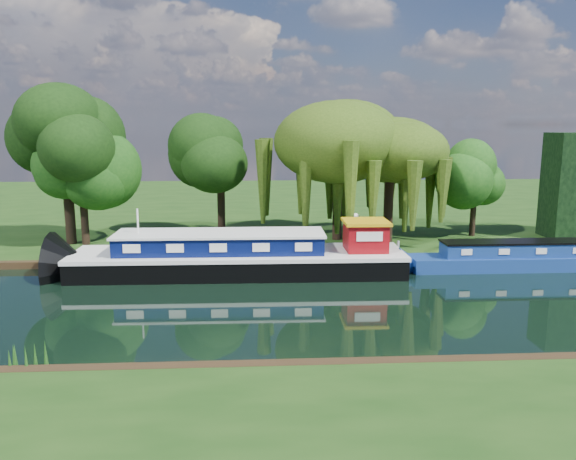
{
  "coord_description": "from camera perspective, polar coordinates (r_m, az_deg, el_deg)",
  "views": [
    {
      "loc": [
        -6.4,
        -27.54,
        9.05
      ],
      "look_at": [
        -4.5,
        5.58,
        2.8
      ],
      "focal_mm": 35.0,
      "sensor_mm": 36.0,
      "label": 1
    }
  ],
  "objects": [
    {
      "name": "willow_left",
      "position": [
        42.1,
        5.13,
        8.74
      ],
      "size": [
        8.29,
        8.29,
        9.94
      ],
      "color": "black",
      "rests_on": "far_bank"
    },
    {
      "name": "willow_right",
      "position": [
        41.87,
        10.31,
        6.98
      ],
      "size": [
        6.78,
        6.78,
        8.26
      ],
      "color": "black",
      "rests_on": "far_bank"
    },
    {
      "name": "tree_far_left",
      "position": [
        42.8,
        -20.26,
        5.74
      ],
      "size": [
        4.9,
        4.9,
        7.89
      ],
      "color": "black",
      "rests_on": "far_bank"
    },
    {
      "name": "mooring_posts",
      "position": [
        37.31,
        5.89,
        -1.93
      ],
      "size": [
        19.16,
        0.16,
        1.0
      ],
      "color": "silver",
      "rests_on": "far_bank"
    },
    {
      "name": "tree_far_back",
      "position": [
        43.37,
        -21.75,
        8.04
      ],
      "size": [
        6.14,
        6.14,
        10.32
      ],
      "color": "black",
      "rests_on": "far_bank"
    },
    {
      "name": "far_bank",
      "position": [
        62.49,
        2.62,
        2.54
      ],
      "size": [
        120.0,
        52.0,
        0.45
      ],
      "primitive_type": "cube",
      "color": "#15340E",
      "rests_on": "ground"
    },
    {
      "name": "dutch_barge",
      "position": [
        34.56,
        -4.74,
        -2.74
      ],
      "size": [
        20.24,
        4.77,
        4.26
      ],
      "rotation": [
        0.0,
        0.0,
        -0.01
      ],
      "color": "black",
      "rests_on": "ground"
    },
    {
      "name": "red_dinghy",
      "position": [
        35.39,
        -14.86,
        -4.51
      ],
      "size": [
        3.12,
        2.3,
        0.63
      ],
      "primitive_type": "imported",
      "rotation": [
        0.0,
        0.0,
        1.62
      ],
      "color": "maroon",
      "rests_on": "ground"
    },
    {
      "name": "tree_far_right",
      "position": [
        45.87,
        18.48,
        4.94
      ],
      "size": [
        3.94,
        3.94,
        6.45
      ],
      "color": "black",
      "rests_on": "far_bank"
    },
    {
      "name": "tree_far_mid",
      "position": [
        44.07,
        -6.9,
        7.13
      ],
      "size": [
        5.26,
        5.26,
        8.62
      ],
      "color": "black",
      "rests_on": "far_bank"
    },
    {
      "name": "ground",
      "position": [
        29.68,
        9.4,
        -7.23
      ],
      "size": [
        120.0,
        120.0,
        0.0
      ],
      "primitive_type": "plane",
      "color": "black"
    },
    {
      "name": "lamppost",
      "position": [
        39.22,
        6.89,
        0.86
      ],
      "size": [
        0.36,
        0.36,
        2.56
      ],
      "color": "silver",
      "rests_on": "far_bank"
    },
    {
      "name": "narrowboat",
      "position": [
        38.44,
        22.13,
        -2.68
      ],
      "size": [
        13.48,
        2.27,
        1.97
      ],
      "rotation": [
        0.0,
        0.0,
        0.0
      ],
      "color": "navy",
      "rests_on": "ground"
    }
  ]
}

